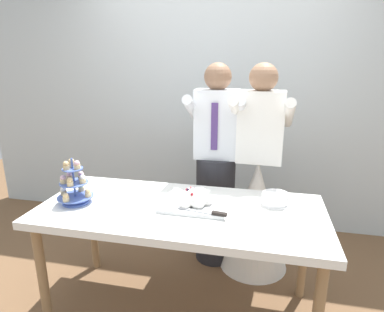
{
  "coord_description": "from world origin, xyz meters",
  "views": [
    {
      "loc": [
        0.48,
        -1.83,
        1.67
      ],
      "look_at": [
        0.04,
        0.15,
        1.07
      ],
      "focal_mm": 30.42,
      "sensor_mm": 36.0,
      "label": 1
    }
  ],
  "objects_px": {
    "dessert_table": "(181,218)",
    "person_bride": "(256,201)",
    "main_cake_tray": "(195,200)",
    "person_groom": "(216,177)",
    "cupcake_stand": "(74,186)",
    "plate_stack": "(275,199)"
  },
  "relations": [
    {
      "from": "cupcake_stand",
      "to": "person_bride",
      "type": "distance_m",
      "value": 1.39
    },
    {
      "from": "plate_stack",
      "to": "person_groom",
      "type": "distance_m",
      "value": 0.68
    },
    {
      "from": "dessert_table",
      "to": "person_bride",
      "type": "height_order",
      "value": "person_bride"
    },
    {
      "from": "dessert_table",
      "to": "main_cake_tray",
      "type": "xyz_separation_m",
      "value": [
        0.09,
        0.04,
        0.12
      ]
    },
    {
      "from": "person_bride",
      "to": "plate_stack",
      "type": "bearing_deg",
      "value": -75.29
    },
    {
      "from": "cupcake_stand",
      "to": "plate_stack",
      "type": "relative_size",
      "value": 1.72
    },
    {
      "from": "main_cake_tray",
      "to": "plate_stack",
      "type": "relative_size",
      "value": 2.46
    },
    {
      "from": "cupcake_stand",
      "to": "plate_stack",
      "type": "distance_m",
      "value": 1.3
    },
    {
      "from": "dessert_table",
      "to": "cupcake_stand",
      "type": "distance_m",
      "value": 0.72
    },
    {
      "from": "main_cake_tray",
      "to": "dessert_table",
      "type": "bearing_deg",
      "value": -157.57
    },
    {
      "from": "dessert_table",
      "to": "person_groom",
      "type": "height_order",
      "value": "person_groom"
    },
    {
      "from": "plate_stack",
      "to": "person_groom",
      "type": "relative_size",
      "value": 0.11
    },
    {
      "from": "person_groom",
      "to": "person_bride",
      "type": "xyz_separation_m",
      "value": [
        0.34,
        -0.04,
        -0.16
      ]
    },
    {
      "from": "main_cake_tray",
      "to": "person_groom",
      "type": "relative_size",
      "value": 0.26
    },
    {
      "from": "main_cake_tray",
      "to": "person_groom",
      "type": "distance_m",
      "value": 0.65
    },
    {
      "from": "person_groom",
      "to": "person_bride",
      "type": "bearing_deg",
      "value": -6.66
    },
    {
      "from": "cupcake_stand",
      "to": "main_cake_tray",
      "type": "distance_m",
      "value": 0.79
    },
    {
      "from": "plate_stack",
      "to": "person_bride",
      "type": "distance_m",
      "value": 0.53
    },
    {
      "from": "dessert_table",
      "to": "plate_stack",
      "type": "xyz_separation_m",
      "value": [
        0.59,
        0.18,
        0.11
      ]
    },
    {
      "from": "person_groom",
      "to": "cupcake_stand",
      "type": "bearing_deg",
      "value": -137.12
    },
    {
      "from": "dessert_table",
      "to": "person_bride",
      "type": "distance_m",
      "value": 0.8
    },
    {
      "from": "dessert_table",
      "to": "person_bride",
      "type": "bearing_deg",
      "value": 53.9
    }
  ]
}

